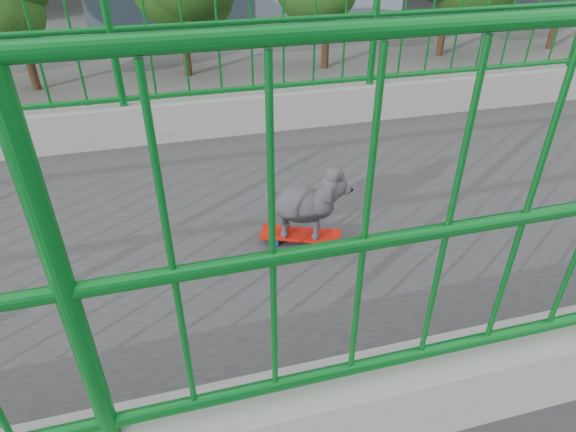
# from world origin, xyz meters

# --- Properties ---
(road) EXTENTS (18.00, 90.00, 0.02)m
(road) POSITION_xyz_m (-13.00, 0.00, 0.01)
(road) COLOR black
(road) RESTS_ON ground
(skateboard) EXTENTS (0.29, 0.46, 0.06)m
(skateboard) POSITION_xyz_m (0.23, 2.93, 7.04)
(skateboard) COLOR red
(skateboard) RESTS_ON footbridge
(poodle) EXTENTS (0.29, 0.43, 0.39)m
(poodle) POSITION_xyz_m (0.24, 2.95, 7.27)
(poodle) COLOR #2C292E
(poodle) RESTS_ON skateboard
(car_0) EXTENTS (1.55, 3.84, 1.31)m
(car_0) POSITION_xyz_m (-6.00, -1.27, 0.65)
(car_0) COLOR #AE0B06
(car_0) RESTS_ON ground
(car_2) EXTENTS (2.18, 4.72, 1.31)m
(car_2) POSITION_xyz_m (-12.40, 7.05, 0.66)
(car_2) COLOR #9D9DA2
(car_2) RESTS_ON ground
(car_3) EXTENTS (2.21, 5.43, 1.58)m
(car_3) POSITION_xyz_m (-15.60, 1.92, 0.79)
(car_3) COLOR black
(car_3) RESTS_ON ground
(car_4) EXTENTS (1.66, 4.12, 1.40)m
(car_4) POSITION_xyz_m (-18.80, 14.39, 0.70)
(car_4) COLOR #9D9DA2
(car_4) RESTS_ON ground
(car_5) EXTENTS (1.44, 4.14, 1.36)m
(car_5) POSITION_xyz_m (-6.00, 4.13, 0.68)
(car_5) COLOR #AE0B06
(car_5) RESTS_ON ground
(car_6) EXTENTS (2.28, 4.95, 1.37)m
(car_6) POSITION_xyz_m (-9.20, 4.95, 0.69)
(car_6) COLOR silver
(car_6) RESTS_ON ground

